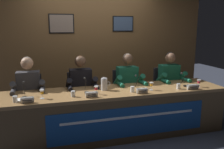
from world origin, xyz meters
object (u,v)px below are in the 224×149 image
(microphone_far_left, at_px, (24,92))
(conference_table, at_px, (114,106))
(panelist_far_left, at_px, (29,90))
(panelist_center_right, at_px, (129,83))
(nameplate_center_right, at_px, (142,91))
(water_pitcher_central, at_px, (104,84))
(panelist_far_right, at_px, (171,80))
(microphone_far_right, at_px, (184,82))
(water_cup_far_right, at_px, (178,87))
(panelist_center_left, at_px, (82,86))
(nameplate_far_right, at_px, (193,87))
(juice_glass_far_right, at_px, (199,82))
(chair_far_left, at_px, (30,103))
(water_cup_center_left, at_px, (73,94))
(water_cup_center_right, at_px, (132,90))
(water_cup_far_left, at_px, (15,99))
(document_stack_far_left, at_px, (25,99))
(nameplate_far_left, at_px, (27,100))
(juice_glass_center_left, at_px, (96,89))
(juice_glass_far_left, at_px, (42,93))
(microphone_center_left, at_px, (86,87))
(juice_glass_center_right, at_px, (151,85))
(chair_far_right, at_px, (165,92))
(chair_center_right, at_px, (125,95))
(chair_center_left, at_px, (80,99))
(microphone_center_right, at_px, (138,84))
(nameplate_center_left, at_px, (92,95))

(microphone_far_left, bearing_deg, conference_table, -4.26)
(panelist_far_left, bearing_deg, microphone_far_left, -94.99)
(panelist_far_left, height_order, panelist_center_right, same)
(nameplate_center_right, distance_m, water_pitcher_central, 0.61)
(panelist_far_right, height_order, microphone_far_right, panelist_far_right)
(nameplate_center_right, bearing_deg, microphone_far_right, 15.03)
(water_cup_far_right, height_order, water_pitcher_central, water_pitcher_central)
(panelist_far_left, xyz_separation_m, panelist_center_left, (0.84, 0.00, 0.00))
(nameplate_far_right, height_order, juice_glass_far_right, juice_glass_far_right)
(chair_far_left, relative_size, water_cup_center_left, 10.79)
(panelist_far_left, bearing_deg, water_cup_center_right, -20.57)
(water_cup_far_left, distance_m, document_stack_far_left, 0.15)
(nameplate_far_left, bearing_deg, water_cup_far_right, 2.18)
(juice_glass_center_left, bearing_deg, juice_glass_far_left, -179.75)
(juice_glass_far_left, height_order, microphone_far_right, microphone_far_right)
(microphone_center_left, distance_m, nameplate_center_right, 0.85)
(water_cup_center_left, distance_m, water_cup_far_right, 1.67)
(panelist_far_right, bearing_deg, juice_glass_center_right, -140.29)
(microphone_far_left, xyz_separation_m, water_cup_center_right, (1.56, -0.17, -0.04))
(panelist_center_left, distance_m, water_cup_center_left, 0.61)
(water_cup_center_left, xyz_separation_m, chair_far_right, (1.88, 0.77, -0.32))
(chair_far_right, bearing_deg, juice_glass_center_right, -131.44)
(nameplate_far_left, distance_m, water_cup_far_right, 2.28)
(chair_center_right, distance_m, nameplate_center_right, 0.94)
(chair_far_left, height_order, water_cup_center_left, chair_far_left)
(juice_glass_far_left, bearing_deg, nameplate_far_left, -140.62)
(panelist_far_right, bearing_deg, microphone_far_left, -170.97)
(conference_table, relative_size, panelist_far_left, 2.93)
(nameplate_far_left, distance_m, juice_glass_center_left, 0.96)
(water_cup_center_right, bearing_deg, microphone_far_left, 173.88)
(juice_glass_center_right, relative_size, microphone_far_right, 0.57)
(water_cup_center_left, bearing_deg, chair_center_left, 74.78)
(juice_glass_center_right, bearing_deg, panelist_center_right, 107.55)
(microphone_center_right, height_order, chair_far_right, microphone_center_right)
(nameplate_center_right, height_order, microphone_center_right, microphone_center_right)
(conference_table, relative_size, water_cup_far_left, 42.91)
(nameplate_center_left, height_order, microphone_center_left, microphone_center_left)
(panelist_center_right, distance_m, document_stack_far_left, 1.78)
(conference_table, distance_m, microphone_far_right, 1.26)
(water_cup_center_right, height_order, water_pitcher_central, water_pitcher_central)
(panelist_far_left, xyz_separation_m, microphone_center_right, (1.67, -0.42, 0.08))
(microphone_center_left, xyz_separation_m, water_cup_far_right, (1.45, -0.22, -0.04))
(nameplate_far_left, relative_size, water_cup_far_right, 1.96)
(water_cup_far_left, relative_size, juice_glass_far_right, 0.69)
(microphone_center_right, bearing_deg, chair_center_left, 143.29)
(panelist_far_left, xyz_separation_m, microphone_far_left, (-0.04, -0.40, 0.08))
(chair_center_left, xyz_separation_m, water_cup_center_left, (-0.21, -0.77, 0.32))
(chair_center_left, xyz_separation_m, juice_glass_center_left, (0.13, -0.74, 0.37))
(panelist_far_left, distance_m, juice_glass_center_left, 1.11)
(water_cup_far_right, xyz_separation_m, document_stack_far_left, (-2.32, 0.08, -0.03))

